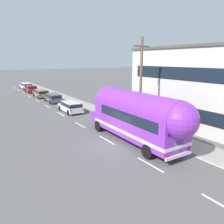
{
  "coord_description": "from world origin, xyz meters",
  "views": [
    {
      "loc": [
        -9.07,
        -13.27,
        6.53
      ],
      "look_at": [
        1.52,
        2.94,
        1.92
      ],
      "focal_mm": 35.15,
      "sensor_mm": 36.0,
      "label": 1
    }
  ],
  "objects_px": {
    "utility_pole": "(141,84)",
    "car_fifth": "(26,86)",
    "painted_bus": "(138,116)",
    "car_fourth": "(31,89)",
    "car_lead": "(71,106)",
    "car_second": "(53,97)",
    "car_third": "(41,93)"
  },
  "relations": [
    {
      "from": "utility_pole",
      "to": "car_fifth",
      "type": "distance_m",
      "value": 37.66
    },
    {
      "from": "car_lead",
      "to": "car_fourth",
      "type": "bearing_deg",
      "value": 89.51
    },
    {
      "from": "car_lead",
      "to": "car_second",
      "type": "xyz_separation_m",
      "value": [
        0.33,
        7.77,
        0.01
      ]
    },
    {
      "from": "car_fifth",
      "to": "painted_bus",
      "type": "bearing_deg",
      "value": -90.32
    },
    {
      "from": "car_lead",
      "to": "car_fifth",
      "type": "relative_size",
      "value": 0.96
    },
    {
      "from": "car_second",
      "to": "utility_pole",
      "type": "bearing_deg",
      "value": -82.66
    },
    {
      "from": "car_fourth",
      "to": "car_fifth",
      "type": "bearing_deg",
      "value": 87.47
    },
    {
      "from": "utility_pole",
      "to": "car_fifth",
      "type": "xyz_separation_m",
      "value": [
        -2.22,
        37.42,
        -3.62
      ]
    },
    {
      "from": "painted_bus",
      "to": "car_fifth",
      "type": "distance_m",
      "value": 40.13
    },
    {
      "from": "car_second",
      "to": "car_fifth",
      "type": "xyz_separation_m",
      "value": [
        0.11,
        19.29,
        0.01
      ]
    },
    {
      "from": "car_second",
      "to": "car_third",
      "type": "distance_m",
      "value": 6.01
    },
    {
      "from": "car_lead",
      "to": "car_third",
      "type": "height_order",
      "value": "same"
    },
    {
      "from": "painted_bus",
      "to": "car_third",
      "type": "bearing_deg",
      "value": 90.27
    },
    {
      "from": "car_second",
      "to": "car_third",
      "type": "relative_size",
      "value": 0.95
    },
    {
      "from": "utility_pole",
      "to": "car_lead",
      "type": "bearing_deg",
      "value": 104.43
    },
    {
      "from": "car_second",
      "to": "painted_bus",
      "type": "bearing_deg",
      "value": -90.3
    },
    {
      "from": "utility_pole",
      "to": "car_fourth",
      "type": "height_order",
      "value": "utility_pole"
    },
    {
      "from": "car_fourth",
      "to": "car_third",
      "type": "bearing_deg",
      "value": -90.67
    },
    {
      "from": "car_fourth",
      "to": "painted_bus",
      "type": "bearing_deg",
      "value": -89.93
    },
    {
      "from": "painted_bus",
      "to": "car_fifth",
      "type": "height_order",
      "value": "painted_bus"
    },
    {
      "from": "car_fourth",
      "to": "car_lead",
      "type": "bearing_deg",
      "value": -90.49
    },
    {
      "from": "painted_bus",
      "to": "car_second",
      "type": "height_order",
      "value": "painted_bus"
    },
    {
      "from": "car_lead",
      "to": "car_second",
      "type": "bearing_deg",
      "value": 87.56
    },
    {
      "from": "utility_pole",
      "to": "car_lead",
      "type": "height_order",
      "value": "utility_pole"
    },
    {
      "from": "painted_bus",
      "to": "car_fourth",
      "type": "bearing_deg",
      "value": 90.07
    },
    {
      "from": "car_second",
      "to": "car_fourth",
      "type": "xyz_separation_m",
      "value": [
        -0.15,
        13.34,
        -0.05
      ]
    },
    {
      "from": "car_fifth",
      "to": "car_lead",
      "type": "bearing_deg",
      "value": -90.94
    },
    {
      "from": "utility_pole",
      "to": "painted_bus",
      "type": "height_order",
      "value": "utility_pole"
    },
    {
      "from": "utility_pole",
      "to": "car_lead",
      "type": "relative_size",
      "value": 1.83
    },
    {
      "from": "car_third",
      "to": "car_fourth",
      "type": "xyz_separation_m",
      "value": [
        0.09,
        7.33,
        -0.06
      ]
    },
    {
      "from": "utility_pole",
      "to": "car_fourth",
      "type": "relative_size",
      "value": 1.85
    },
    {
      "from": "car_lead",
      "to": "utility_pole",
      "type": "bearing_deg",
      "value": -75.57
    }
  ]
}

